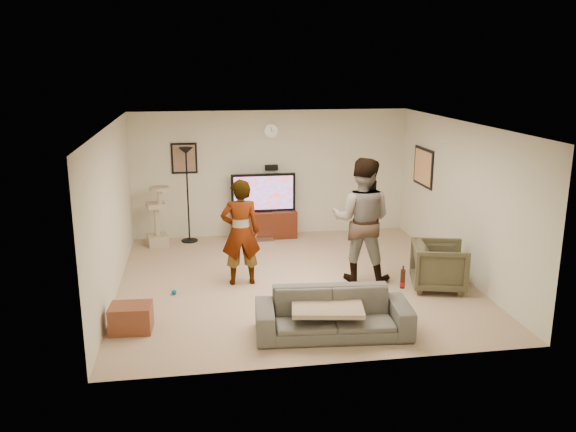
{
  "coord_description": "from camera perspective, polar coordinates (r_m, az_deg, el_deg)",
  "views": [
    {
      "loc": [
        -1.5,
        -8.84,
        3.41
      ],
      "look_at": [
        -0.06,
        0.2,
        1.03
      ],
      "focal_mm": 36.98,
      "sensor_mm": 36.0,
      "label": 1
    }
  ],
  "objects": [
    {
      "name": "console_box",
      "position": [
        11.53,
        -2.36,
        -2.44
      ],
      "size": [
        0.4,
        0.3,
        0.07
      ],
      "primitive_type": "cube",
      "color": "silver",
      "rests_on": "floor"
    },
    {
      "name": "picture_right",
      "position": [
        11.43,
        12.87,
        4.61
      ],
      "size": [
        0.03,
        0.78,
        0.62
      ],
      "primitive_type": "cube",
      "color": "#F09E67",
      "rests_on": "wall_right"
    },
    {
      "name": "floor_lamp",
      "position": [
        11.57,
        -9.62,
        1.96
      ],
      "size": [
        0.32,
        0.32,
        1.84
      ],
      "primitive_type": "cylinder",
      "color": "black",
      "rests_on": "floor"
    },
    {
      "name": "throw_blanket",
      "position": [
        7.66,
        3.79,
        -8.66
      ],
      "size": [
        1.0,
        0.84,
        0.06
      ],
      "primitive_type": "cube",
      "rotation": [
        0.0,
        0.0,
        -0.16
      ],
      "color": "tan",
      "rests_on": "sofa"
    },
    {
      "name": "wall_right",
      "position": [
        10.04,
        16.24,
        1.59
      ],
      "size": [
        0.04,
        5.5,
        2.5
      ],
      "primitive_type": "cube",
      "color": "#EAE7CA",
      "rests_on": "floor"
    },
    {
      "name": "ceiling",
      "position": [
        9.01,
        0.59,
        8.87
      ],
      "size": [
        5.5,
        5.5,
        0.02
      ],
      "primitive_type": "cube",
      "color": "silver",
      "rests_on": "wall_back"
    },
    {
      "name": "picture_back",
      "position": [
        11.71,
        -9.95,
        5.49
      ],
      "size": [
        0.42,
        0.03,
        0.52
      ],
      "primitive_type": "cube",
      "color": "#7C614B",
      "rests_on": "wall_back"
    },
    {
      "name": "side_table",
      "position": [
        8.09,
        -14.86,
        -9.46
      ],
      "size": [
        0.56,
        0.43,
        0.36
      ],
      "primitive_type": "cube",
      "rotation": [
        0.0,
        0.0,
        -0.06
      ],
      "color": "brown",
      "rests_on": "floor"
    },
    {
      "name": "tv_stand",
      "position": [
        11.85,
        -2.35,
        -0.79
      ],
      "size": [
        1.3,
        0.45,
        0.54
      ],
      "primitive_type": "cube",
      "color": "#43190D",
      "rests_on": "floor"
    },
    {
      "name": "wall_front",
      "position": [
        6.63,
        4.54,
        -4.44
      ],
      "size": [
        5.5,
        0.04,
        2.5
      ],
      "primitive_type": "cube",
      "color": "#EAE7CA",
      "rests_on": "floor"
    },
    {
      "name": "beer_bottle",
      "position": [
        7.81,
        10.97,
        -5.96
      ],
      "size": [
        0.06,
        0.06,
        0.25
      ],
      "primitive_type": "cylinder",
      "color": "#381A0D",
      "rests_on": "sofa"
    },
    {
      "name": "wall_left",
      "position": [
        9.19,
        -16.59,
        0.38
      ],
      "size": [
        0.04,
        5.5,
        2.5
      ],
      "primitive_type": "cube",
      "color": "#EAE7CA",
      "rests_on": "floor"
    },
    {
      "name": "tv",
      "position": [
        11.69,
        -2.39,
        2.27
      ],
      "size": [
        1.27,
        0.08,
        0.75
      ],
      "primitive_type": "cube",
      "color": "black",
      "rests_on": "tv_stand"
    },
    {
      "name": "person_right",
      "position": [
        9.42,
        7.09,
        -0.38
      ],
      "size": [
        1.18,
        1.07,
        1.99
      ],
      "primitive_type": "imported",
      "rotation": [
        0.0,
        0.0,
        2.75
      ],
      "color": "#304F84",
      "rests_on": "floor"
    },
    {
      "name": "tv_screen",
      "position": [
        11.65,
        -2.36,
        2.22
      ],
      "size": [
        1.16,
        0.01,
        0.66
      ],
      "primitive_type": "cube",
      "color": "blue",
      "rests_on": "tv"
    },
    {
      "name": "person_left",
      "position": [
        9.25,
        -4.58,
        -1.57
      ],
      "size": [
        0.62,
        0.42,
        1.68
      ],
      "primitive_type": "imported",
      "rotation": [
        0.0,
        0.0,
        3.17
      ],
      "color": "#A2A2A9",
      "rests_on": "floor"
    },
    {
      "name": "toy_ball",
      "position": [
        9.18,
        -10.91,
        -7.22
      ],
      "size": [
        0.08,
        0.08,
        0.08
      ],
      "primitive_type": "sphere",
      "color": "#064F82",
      "rests_on": "floor"
    },
    {
      "name": "wall_clock",
      "position": [
        11.73,
        -1.65,
        8.18
      ],
      "size": [
        0.26,
        0.04,
        0.26
      ],
      "primitive_type": "cylinder",
      "rotation": [
        1.57,
        0.0,
        0.0
      ],
      "color": "silver",
      "rests_on": "wall_back"
    },
    {
      "name": "cat_tree",
      "position": [
        11.51,
        -12.53,
        -0.0
      ],
      "size": [
        0.44,
        0.44,
        1.16
      ],
      "primitive_type": "cube",
      "rotation": [
        0.0,
        0.0,
        0.22
      ],
      "color": "tan",
      "rests_on": "floor"
    },
    {
      "name": "wall_speaker",
      "position": [
        11.8,
        -1.61,
        4.69
      ],
      "size": [
        0.25,
        0.1,
        0.1
      ],
      "primitive_type": "cube",
      "color": "black",
      "rests_on": "wall_back"
    },
    {
      "name": "sofa",
      "position": [
        7.71,
        4.35,
        -9.31
      ],
      "size": [
        2.04,
        0.94,
        0.58
      ],
      "primitive_type": "imported",
      "rotation": [
        0.0,
        0.0,
        -0.08
      ],
      "color": "#514F49",
      "rests_on": "floor"
    },
    {
      "name": "armchair",
      "position": [
        9.45,
        14.32,
        -4.68
      ],
      "size": [
        0.97,
        0.96,
        0.73
      ],
      "primitive_type": "imported",
      "rotation": [
        0.0,
        0.0,
        1.32
      ],
      "color": "#47432F",
      "rests_on": "floor"
    },
    {
      "name": "wall_back",
      "position": [
        11.89,
        -1.64,
        4.12
      ],
      "size": [
        5.5,
        0.04,
        2.5
      ],
      "primitive_type": "cube",
      "color": "#EAE7CA",
      "rests_on": "floor"
    },
    {
      "name": "floor",
      "position": [
        9.6,
        0.55,
        -6.28
      ],
      "size": [
        5.5,
        5.5,
        0.02
      ],
      "primitive_type": "cube",
      "color": "tan",
      "rests_on": "ground"
    }
  ]
}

